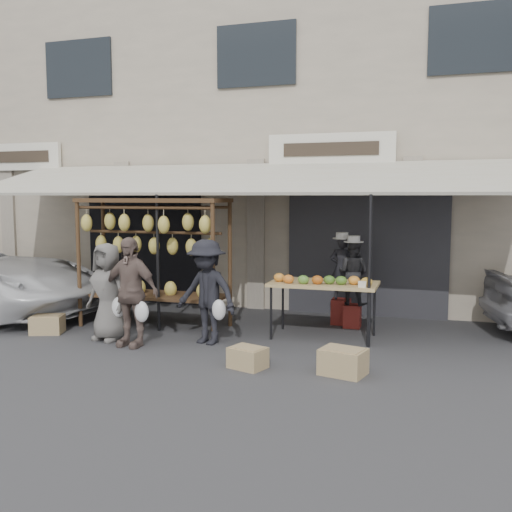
{
  "coord_description": "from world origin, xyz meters",
  "views": [
    {
      "loc": [
        3.4,
        -7.41,
        2.27
      ],
      "look_at": [
        0.65,
        1.4,
        1.3
      ],
      "focal_mm": 40.0,
      "sensor_mm": 36.0,
      "label": 1
    }
  ],
  "objects_px": {
    "produce_table": "(323,284)",
    "customer_mid": "(130,292)",
    "vendor_right": "(353,272)",
    "customer_left": "(108,292)",
    "banana_rack": "(153,238)",
    "crate_near_a": "(248,358)",
    "crate_far": "(47,324)",
    "vendor_left": "(342,268)",
    "crate_near_b": "(343,362)",
    "customer_right": "(207,292)"
  },
  "relations": [
    {
      "from": "banana_rack",
      "to": "crate_near_a",
      "type": "relative_size",
      "value": 5.65
    },
    {
      "from": "produce_table",
      "to": "customer_mid",
      "type": "height_order",
      "value": "customer_mid"
    },
    {
      "from": "produce_table",
      "to": "vendor_right",
      "type": "xyz_separation_m",
      "value": [
        0.35,
        0.91,
        0.08
      ]
    },
    {
      "from": "produce_table",
      "to": "vendor_right",
      "type": "height_order",
      "value": "vendor_right"
    },
    {
      "from": "crate_far",
      "to": "customer_left",
      "type": "bearing_deg",
      "value": -3.78
    },
    {
      "from": "crate_near_b",
      "to": "produce_table",
      "type": "bearing_deg",
      "value": 108.67
    },
    {
      "from": "customer_left",
      "to": "customer_mid",
      "type": "relative_size",
      "value": 0.93
    },
    {
      "from": "customer_right",
      "to": "customer_mid",
      "type": "bearing_deg",
      "value": -141.22
    },
    {
      "from": "customer_right",
      "to": "crate_near_a",
      "type": "relative_size",
      "value": 3.51
    },
    {
      "from": "customer_left",
      "to": "customer_right",
      "type": "height_order",
      "value": "customer_right"
    },
    {
      "from": "vendor_left",
      "to": "crate_near_b",
      "type": "height_order",
      "value": "vendor_left"
    },
    {
      "from": "vendor_right",
      "to": "crate_near_a",
      "type": "height_order",
      "value": "vendor_right"
    },
    {
      "from": "vendor_right",
      "to": "produce_table",
      "type": "bearing_deg",
      "value": 85.44
    },
    {
      "from": "customer_left",
      "to": "crate_near_b",
      "type": "height_order",
      "value": "customer_left"
    },
    {
      "from": "produce_table",
      "to": "customer_left",
      "type": "xyz_separation_m",
      "value": [
        -3.22,
        -1.11,
        -0.11
      ]
    },
    {
      "from": "vendor_right",
      "to": "crate_far",
      "type": "height_order",
      "value": "vendor_right"
    },
    {
      "from": "crate_near_a",
      "to": "crate_far",
      "type": "relative_size",
      "value": 0.92
    },
    {
      "from": "banana_rack",
      "to": "produce_table",
      "type": "relative_size",
      "value": 1.53
    },
    {
      "from": "vendor_right",
      "to": "customer_left",
      "type": "height_order",
      "value": "customer_left"
    },
    {
      "from": "banana_rack",
      "to": "crate_far",
      "type": "distance_m",
      "value": 2.26
    },
    {
      "from": "banana_rack",
      "to": "vendor_right",
      "type": "distance_m",
      "value": 3.5
    },
    {
      "from": "produce_table",
      "to": "customer_right",
      "type": "bearing_deg",
      "value": -152.94
    },
    {
      "from": "crate_near_a",
      "to": "crate_near_b",
      "type": "relative_size",
      "value": 0.83
    },
    {
      "from": "crate_near_a",
      "to": "crate_far",
      "type": "xyz_separation_m",
      "value": [
        -3.78,
        0.83,
        0.01
      ]
    },
    {
      "from": "customer_left",
      "to": "crate_near_a",
      "type": "relative_size",
      "value": 3.36
    },
    {
      "from": "customer_left",
      "to": "vendor_left",
      "type": "bearing_deg",
      "value": 49.61
    },
    {
      "from": "vendor_left",
      "to": "customer_right",
      "type": "relative_size",
      "value": 0.69
    },
    {
      "from": "crate_near_a",
      "to": "crate_far",
      "type": "distance_m",
      "value": 3.87
    },
    {
      "from": "crate_far",
      "to": "crate_near_a",
      "type": "bearing_deg",
      "value": -12.41
    },
    {
      "from": "customer_left",
      "to": "crate_near_a",
      "type": "bearing_deg",
      "value": -0.49
    },
    {
      "from": "vendor_left",
      "to": "customer_left",
      "type": "bearing_deg",
      "value": 27.22
    },
    {
      "from": "vendor_left",
      "to": "crate_near_b",
      "type": "relative_size",
      "value": 2.02
    },
    {
      "from": "produce_table",
      "to": "customer_mid",
      "type": "relative_size",
      "value": 1.02
    },
    {
      "from": "customer_left",
      "to": "customer_mid",
      "type": "distance_m",
      "value": 0.57
    },
    {
      "from": "customer_left",
      "to": "customer_mid",
      "type": "xyz_separation_m",
      "value": [
        0.52,
        -0.21,
        0.06
      ]
    },
    {
      "from": "crate_near_a",
      "to": "crate_near_b",
      "type": "bearing_deg",
      "value": 4.59
    },
    {
      "from": "vendor_right",
      "to": "crate_far",
      "type": "bearing_deg",
      "value": 38.39
    },
    {
      "from": "customer_mid",
      "to": "crate_near_b",
      "type": "relative_size",
      "value": 3.02
    },
    {
      "from": "produce_table",
      "to": "crate_near_a",
      "type": "relative_size",
      "value": 3.7
    },
    {
      "from": "vendor_right",
      "to": "customer_left",
      "type": "bearing_deg",
      "value": 45.82
    },
    {
      "from": "banana_rack",
      "to": "customer_left",
      "type": "distance_m",
      "value": 1.34
    },
    {
      "from": "vendor_right",
      "to": "crate_far",
      "type": "relative_size",
      "value": 2.25
    },
    {
      "from": "vendor_right",
      "to": "customer_mid",
      "type": "relative_size",
      "value": 0.67
    },
    {
      "from": "customer_mid",
      "to": "crate_far",
      "type": "xyz_separation_m",
      "value": [
        -1.73,
        0.29,
        -0.68
      ]
    },
    {
      "from": "customer_left",
      "to": "crate_near_b",
      "type": "xyz_separation_m",
      "value": [
        3.82,
        -0.65,
        -0.61
      ]
    },
    {
      "from": "banana_rack",
      "to": "customer_right",
      "type": "distance_m",
      "value": 1.7
    },
    {
      "from": "produce_table",
      "to": "vendor_left",
      "type": "relative_size",
      "value": 1.53
    },
    {
      "from": "produce_table",
      "to": "crate_far",
      "type": "xyz_separation_m",
      "value": [
        -4.44,
        -1.03,
        -0.73
      ]
    },
    {
      "from": "crate_near_a",
      "to": "crate_far",
      "type": "bearing_deg",
      "value": 167.59
    },
    {
      "from": "customer_right",
      "to": "crate_far",
      "type": "height_order",
      "value": "customer_right"
    }
  ]
}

